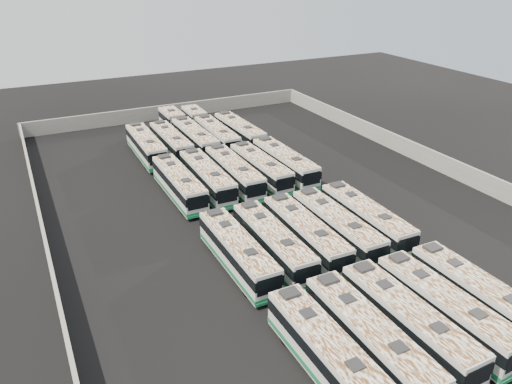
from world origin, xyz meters
name	(u,v)px	position (x,y,z in m)	size (l,w,h in m)	color
ground	(280,210)	(0.00, 0.00, 0.00)	(140.00, 140.00, 0.00)	black
perimeter_wall	(280,200)	(0.00, 0.00, 1.10)	(45.20, 73.20, 2.20)	slate
bus_front_far_left	(328,355)	(-8.20, -20.91, 1.64)	(2.45, 11.40, 3.21)	beige
bus_front_left	(369,339)	(-5.11, -20.90, 1.67)	(2.55, 11.64, 3.27)	beige
bus_front_center	(407,322)	(-1.78, -20.70, 1.66)	(2.60, 11.53, 3.24)	beige
bus_front_right	(445,309)	(1.41, -20.83, 1.65)	(2.70, 11.49, 3.22)	beige
bus_front_far_right	(478,296)	(4.70, -20.78, 1.63)	(2.47, 11.34, 3.19)	beige
bus_midfront_far_left	(238,252)	(-8.29, -7.77, 1.63)	(2.41, 11.35, 3.20)	beige
bus_midfront_left	(273,243)	(-5.02, -7.79, 1.64)	(2.58, 11.41, 3.20)	beige
bus_midfront_center	(305,234)	(-1.82, -7.79, 1.66)	(2.70, 11.59, 3.25)	beige
bus_midfront_right	(336,227)	(1.35, -7.97, 1.67)	(2.50, 11.60, 3.26)	beige
bus_midfront_far_right	(366,219)	(4.72, -7.83, 1.66)	(2.61, 11.53, 3.24)	beige
bus_midback_far_left	(179,184)	(-8.28, 7.35, 1.66)	(2.48, 11.50, 3.24)	beige
bus_midback_left	(207,178)	(-5.03, 7.48, 1.68)	(2.63, 11.68, 3.28)	beige
bus_midback_center	(234,173)	(-1.82, 7.39, 1.69)	(2.65, 11.75, 3.30)	beige
bus_midback_right	(261,168)	(1.50, 7.40, 1.63)	(2.59, 11.37, 3.19)	beige
bus_midback_far_right	(285,163)	(4.67, 7.39, 1.69)	(2.61, 11.78, 3.31)	beige
bus_back_far_left	(146,146)	(-8.34, 20.41, 1.68)	(2.58, 11.70, 3.29)	beige
bus_back_left	(171,142)	(-5.00, 20.37, 1.63)	(2.46, 11.34, 3.19)	beige
bus_back_center	(187,132)	(-1.83, 23.32, 1.69)	(2.61, 18.27, 3.31)	beige
bus_back_right	(209,129)	(1.43, 23.25, 1.63)	(2.69, 17.62, 3.19)	beige
bus_back_far_right	(240,132)	(4.72, 20.16, 1.68)	(2.68, 11.70, 3.28)	beige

